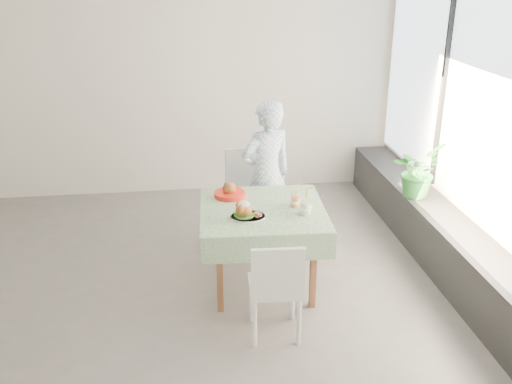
{
  "coord_description": "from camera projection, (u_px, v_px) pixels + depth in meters",
  "views": [
    {
      "loc": [
        0.44,
        -4.3,
        2.65
      ],
      "look_at": [
        1.02,
        0.12,
        0.87
      ],
      "focal_mm": 40.0,
      "sensor_mm": 36.0,
      "label": 1
    }
  ],
  "objects": [
    {
      "name": "floor",
      "position": [
        140.0,
        297.0,
        4.89
      ],
      "size": [
        6.0,
        6.0,
        0.0
      ],
      "primitive_type": "plane",
      "color": "#5A5755",
      "rests_on": "ground"
    },
    {
      "name": "wall_back",
      "position": [
        143.0,
        80.0,
        6.67
      ],
      "size": [
        6.0,
        0.02,
        2.8
      ],
      "primitive_type": "cube",
      "color": "silver",
      "rests_on": "ground"
    },
    {
      "name": "wall_front",
      "position": [
        71.0,
        336.0,
        2.07
      ],
      "size": [
        6.0,
        0.02,
        2.8
      ],
      "primitive_type": "cube",
      "color": "silver",
      "rests_on": "ground"
    },
    {
      "name": "wall_right",
      "position": [
        493.0,
        127.0,
        4.73
      ],
      "size": [
        0.02,
        5.0,
        2.8
      ],
      "primitive_type": "cube",
      "color": "silver",
      "rests_on": "ground"
    },
    {
      "name": "window_pane",
      "position": [
        495.0,
        97.0,
        4.64
      ],
      "size": [
        0.01,
        4.8,
        2.18
      ],
      "primitive_type": "cube",
      "color": "#D1E0F9",
      "rests_on": "ground"
    },
    {
      "name": "window_ledge",
      "position": [
        453.0,
        251.0,
        5.13
      ],
      "size": [
        0.4,
        4.8,
        0.5
      ],
      "primitive_type": "cube",
      "color": "black",
      "rests_on": "ground"
    },
    {
      "name": "cafe_table",
      "position": [
        262.0,
        238.0,
        4.91
      ],
      "size": [
        1.09,
        1.09,
        0.74
      ],
      "color": "brown",
      "rests_on": "ground"
    },
    {
      "name": "chair_far",
      "position": [
        253.0,
        216.0,
        5.74
      ],
      "size": [
        0.52,
        0.52,
        0.97
      ],
      "color": "white",
      "rests_on": "ground"
    },
    {
      "name": "chair_near",
      "position": [
        275.0,
        305.0,
        4.32
      ],
      "size": [
        0.4,
        0.4,
        0.81
      ],
      "color": "white",
      "rests_on": "ground"
    },
    {
      "name": "diner",
      "position": [
        266.0,
        176.0,
        5.54
      ],
      "size": [
        0.64,
        0.54,
        1.49
      ],
      "primitive_type": "imported",
      "rotation": [
        0.0,
        0.0,
        3.53
      ],
      "color": "#82AED0",
      "rests_on": "ground"
    },
    {
      "name": "main_dish",
      "position": [
        246.0,
        212.0,
        4.61
      ],
      "size": [
        0.29,
        0.29,
        0.15
      ],
      "color": "white",
      "rests_on": "cafe_table"
    },
    {
      "name": "juice_cup_orange",
      "position": [
        295.0,
        201.0,
        4.82
      ],
      "size": [
        0.09,
        0.09,
        0.25
      ],
      "color": "white",
      "rests_on": "cafe_table"
    },
    {
      "name": "juice_cup_lemonade",
      "position": [
        306.0,
        207.0,
        4.67
      ],
      "size": [
        0.1,
        0.1,
        0.28
      ],
      "color": "white",
      "rests_on": "cafe_table"
    },
    {
      "name": "second_dish",
      "position": [
        230.0,
        193.0,
        5.04
      ],
      "size": [
        0.28,
        0.28,
        0.13
      ],
      "color": "red",
      "rests_on": "cafe_table"
    },
    {
      "name": "potted_plant",
      "position": [
        417.0,
        170.0,
        5.62
      ],
      "size": [
        0.64,
        0.64,
        0.54
      ],
      "primitive_type": "imported",
      "rotation": [
        0.0,
        0.0,
        0.75
      ],
      "color": "#257132",
      "rests_on": "window_ledge"
    }
  ]
}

